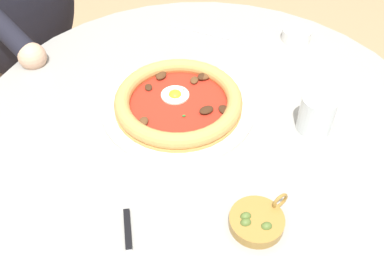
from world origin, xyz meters
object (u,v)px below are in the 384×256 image
(ramekin_capers, at_px, (296,34))
(diner_person, at_px, (31,51))
(steak_knife, at_px, (129,247))
(pizza_on_plate, at_px, (179,102))
(fork_utensil, at_px, (200,32))
(cafe_chair_diner, at_px, (10,40))
(olive_pan, at_px, (255,221))
(water_glass, at_px, (316,115))
(dining_table, at_px, (203,152))

(ramekin_capers, relative_size, diner_person, 0.06)
(steak_knife, bearing_deg, pizza_on_plate, 59.75)
(fork_utensil, xyz_separation_m, cafe_chair_diner, (-0.55, 0.45, -0.20))
(olive_pan, bearing_deg, water_glass, 40.49)
(dining_table, relative_size, fork_utensil, 7.74)
(dining_table, height_order, cafe_chair_diner, cafe_chair_diner)
(pizza_on_plate, distance_m, diner_person, 0.72)
(dining_table, relative_size, ramekin_capers, 13.57)
(dining_table, xyz_separation_m, water_glass, (0.21, -0.10, 0.15))
(dining_table, distance_m, diner_person, 0.76)
(steak_knife, xyz_separation_m, ramekin_capers, (0.56, 0.47, 0.01))
(olive_pan, distance_m, diner_person, 1.03)
(water_glass, height_order, ramekin_capers, water_glass)
(ramekin_capers, height_order, olive_pan, olive_pan)
(water_glass, bearing_deg, pizza_on_plate, 150.56)
(fork_utensil, height_order, cafe_chair_diner, cafe_chair_diner)
(steak_knife, xyz_separation_m, diner_person, (-0.16, 0.91, -0.18))
(ramekin_capers, bearing_deg, steak_knife, -139.52)
(fork_utensil, xyz_separation_m, diner_person, (-0.48, 0.33, -0.18))
(pizza_on_plate, relative_size, steak_knife, 1.61)
(pizza_on_plate, height_order, cafe_chair_diner, cafe_chair_diner)
(water_glass, relative_size, cafe_chair_diner, 0.10)
(water_glass, xyz_separation_m, diner_person, (-0.59, 0.75, -0.21))
(ramekin_capers, distance_m, fork_utensil, 0.26)
(water_glass, xyz_separation_m, ramekin_capers, (0.12, 0.31, -0.02))
(dining_table, distance_m, pizza_on_plate, 0.14)
(fork_utensil, bearing_deg, ramekin_capers, -26.38)
(ramekin_capers, height_order, cafe_chair_diner, cafe_chair_diner)
(water_glass, distance_m, steak_knife, 0.46)
(water_glass, bearing_deg, diner_person, 128.01)
(dining_table, height_order, ramekin_capers, ramekin_capers)
(olive_pan, xyz_separation_m, cafe_chair_diner, (-0.44, 1.06, -0.21))
(fork_utensil, bearing_deg, steak_knife, -118.72)
(dining_table, bearing_deg, diner_person, 119.78)
(fork_utensil, bearing_deg, olive_pan, -99.64)
(olive_pan, bearing_deg, diner_person, 111.71)
(ramekin_capers, height_order, fork_utensil, ramekin_capers)
(dining_table, bearing_deg, cafe_chair_diner, 119.65)
(steak_knife, height_order, cafe_chair_diner, cafe_chair_diner)
(pizza_on_plate, bearing_deg, ramekin_capers, 24.10)
(ramekin_capers, xyz_separation_m, olive_pan, (-0.34, -0.50, -0.01))
(water_glass, xyz_separation_m, fork_utensil, (-0.11, 0.43, -0.04))
(steak_knife, relative_size, olive_pan, 1.75)
(diner_person, bearing_deg, water_glass, -51.99)
(dining_table, height_order, steak_knife, steak_knife)
(fork_utensil, distance_m, diner_person, 0.61)
(water_glass, xyz_separation_m, steak_knife, (-0.43, -0.16, -0.03))
(cafe_chair_diner, bearing_deg, fork_utensil, -39.48)
(water_glass, relative_size, ramekin_capers, 1.09)
(dining_table, xyz_separation_m, ramekin_capers, (0.33, 0.22, 0.13))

